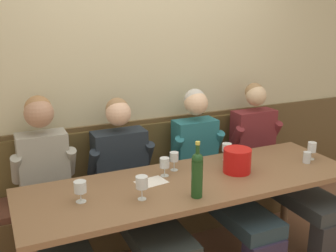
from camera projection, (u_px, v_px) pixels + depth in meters
room_wall_back at (144, 71)px, 3.55m from camera, size 6.80×0.08×2.80m
wood_wainscot_panel at (148, 170)px, 3.75m from camera, size 6.80×0.03×0.98m
wall_bench at (157, 200)px, 3.63m from camera, size 2.76×0.42×0.94m
dining_table at (193, 190)px, 2.93m from camera, size 2.46×0.78×0.75m
person_center_left_seat at (52, 197)px, 2.85m from camera, size 0.47×1.24×1.32m
person_left_seat at (135, 190)px, 3.08m from camera, size 0.54×1.23×1.24m
person_center_right_seat at (214, 172)px, 3.37m from camera, size 0.49×1.23×1.26m
person_right_seat at (276, 164)px, 3.60m from camera, size 0.52×1.23×1.27m
ice_bucket at (237, 160)px, 3.03m from camera, size 0.21×0.21×0.18m
wine_bottle_clear_water at (197, 173)px, 2.60m from camera, size 0.08×0.08×0.38m
wine_glass_by_bottle at (165, 163)px, 2.95m from camera, size 0.07×0.07×0.14m
wine_glass_left_end at (142, 183)px, 2.58m from camera, size 0.08×0.08×0.16m
wine_glass_center_rear at (227, 148)px, 3.26m from camera, size 0.08×0.08×0.14m
wine_glass_center_front at (174, 157)px, 3.05m from camera, size 0.07×0.07×0.14m
wine_glass_mid_right at (80, 187)px, 2.55m from camera, size 0.08×0.08×0.14m
wine_glass_right_end at (312, 148)px, 3.28m from camera, size 0.07×0.07×0.14m
water_tumbler_center at (307, 157)px, 3.22m from camera, size 0.06×0.06×0.09m
tasting_sheet_left_guest at (151, 182)px, 2.87m from camera, size 0.23×0.18×0.00m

